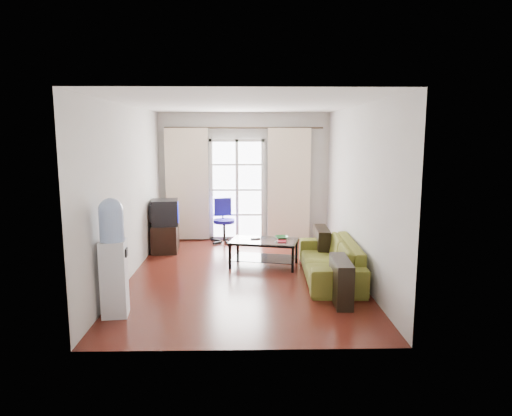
{
  "coord_description": "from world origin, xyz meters",
  "views": [
    {
      "loc": [
        0.04,
        -7.11,
        2.25
      ],
      "look_at": [
        0.2,
        0.35,
        1.04
      ],
      "focal_mm": 32.0,
      "sensor_mm": 36.0,
      "label": 1
    }
  ],
  "objects_px": {
    "crt_tv": "(164,212)",
    "task_chair": "(224,229)",
    "tv_stand": "(165,238)",
    "sofa": "(330,260)",
    "water_cooler": "(113,255)",
    "coffee_table": "(264,249)"
  },
  "relations": [
    {
      "from": "crt_tv",
      "to": "water_cooler",
      "type": "height_order",
      "value": "water_cooler"
    },
    {
      "from": "tv_stand",
      "to": "task_chair",
      "type": "xyz_separation_m",
      "value": [
        1.11,
        0.71,
        0.01
      ]
    },
    {
      "from": "coffee_table",
      "to": "water_cooler",
      "type": "height_order",
      "value": "water_cooler"
    },
    {
      "from": "sofa",
      "to": "coffee_table",
      "type": "distance_m",
      "value": 1.22
    },
    {
      "from": "task_chair",
      "to": "coffee_table",
      "type": "bearing_deg",
      "value": -77.06
    },
    {
      "from": "tv_stand",
      "to": "crt_tv",
      "type": "bearing_deg",
      "value": -94.23
    },
    {
      "from": "water_cooler",
      "to": "task_chair",
      "type": "bearing_deg",
      "value": 66.5
    },
    {
      "from": "tv_stand",
      "to": "task_chair",
      "type": "height_order",
      "value": "task_chair"
    },
    {
      "from": "crt_tv",
      "to": "task_chair",
      "type": "bearing_deg",
      "value": 27.32
    },
    {
      "from": "sofa",
      "to": "crt_tv",
      "type": "bearing_deg",
      "value": -118.27
    },
    {
      "from": "sofa",
      "to": "water_cooler",
      "type": "height_order",
      "value": "water_cooler"
    },
    {
      "from": "crt_tv",
      "to": "water_cooler",
      "type": "distance_m",
      "value": 3.15
    },
    {
      "from": "coffee_table",
      "to": "water_cooler",
      "type": "bearing_deg",
      "value": -132.33
    },
    {
      "from": "tv_stand",
      "to": "crt_tv",
      "type": "relative_size",
      "value": 1.23
    },
    {
      "from": "task_chair",
      "to": "crt_tv",
      "type": "bearing_deg",
      "value": -155.72
    },
    {
      "from": "tv_stand",
      "to": "task_chair",
      "type": "bearing_deg",
      "value": 28.64
    },
    {
      "from": "coffee_table",
      "to": "crt_tv",
      "type": "distance_m",
      "value": 2.18
    },
    {
      "from": "sofa",
      "to": "crt_tv",
      "type": "xyz_separation_m",
      "value": [
        -2.89,
        1.7,
        0.47
      ]
    },
    {
      "from": "coffee_table",
      "to": "tv_stand",
      "type": "height_order",
      "value": "tv_stand"
    },
    {
      "from": "crt_tv",
      "to": "task_chair",
      "type": "relative_size",
      "value": 0.64
    },
    {
      "from": "crt_tv",
      "to": "task_chair",
      "type": "distance_m",
      "value": 1.44
    },
    {
      "from": "sofa",
      "to": "water_cooler",
      "type": "relative_size",
      "value": 1.39
    }
  ]
}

